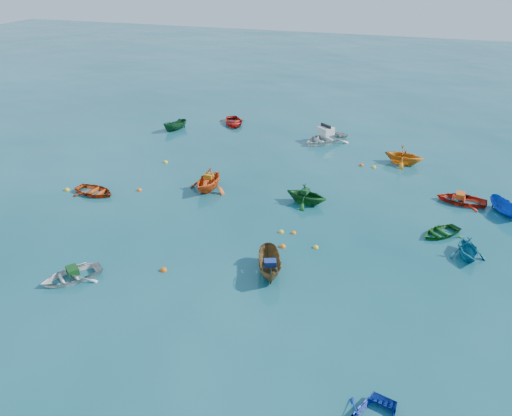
% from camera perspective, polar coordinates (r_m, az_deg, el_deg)
% --- Properties ---
extents(ground, '(160.00, 160.00, 0.00)m').
position_cam_1_polar(ground, '(27.00, -3.35, -5.43)').
color(ground, '#0A434C').
rests_on(ground, ground).
extents(dinghy_white_near, '(3.46, 3.60, 0.61)m').
position_cam_1_polar(dinghy_white_near, '(26.82, -20.28, -7.60)').
color(dinghy_white_near, silver).
rests_on(dinghy_white_near, ground).
extents(sampan_brown_mid, '(2.12, 3.24, 1.17)m').
position_cam_1_polar(sampan_brown_mid, '(25.59, 1.60, -7.46)').
color(sampan_brown_mid, brown).
rests_on(sampan_brown_mid, ground).
extents(dinghy_orange_w, '(2.97, 3.35, 1.63)m').
position_cam_1_polar(dinghy_orange_w, '(34.35, -5.40, 2.15)').
color(dinghy_orange_w, '#EC5716').
rests_on(dinghy_orange_w, ground).
extents(dinghy_green_e, '(3.10, 3.13, 0.53)m').
position_cam_1_polar(dinghy_green_e, '(30.71, 20.30, -2.89)').
color(dinghy_green_e, '#145617').
rests_on(dinghy_green_e, ground).
extents(dinghy_cyan_se, '(2.46, 2.69, 1.21)m').
position_cam_1_polar(dinghy_cyan_se, '(29.13, 22.89, -5.14)').
color(dinghy_cyan_se, '#177190').
rests_on(dinghy_cyan_se, ground).
extents(dinghy_red_nw, '(3.22, 2.53, 0.61)m').
position_cam_1_polar(dinghy_red_nw, '(35.27, -17.91, 1.56)').
color(dinghy_red_nw, '#AD390E').
rests_on(dinghy_red_nw, ground).
extents(dinghy_green_n, '(3.11, 2.80, 1.44)m').
position_cam_1_polar(dinghy_green_n, '(32.47, 5.74, 0.55)').
color(dinghy_green_n, '#124E1B').
rests_on(dinghy_green_n, ground).
extents(dinghy_red_ne, '(3.27, 2.46, 0.64)m').
position_cam_1_polar(dinghy_red_ne, '(35.05, 22.34, 0.60)').
color(dinghy_red_ne, red).
rests_on(dinghy_red_ne, ground).
extents(sampan_blue_far, '(2.26, 2.72, 1.01)m').
position_cam_1_polar(sampan_blue_far, '(34.64, 26.49, -0.62)').
color(sampan_blue_far, '#0D40AC').
rests_on(sampan_blue_far, ground).
extents(dinghy_red_far, '(3.69, 4.04, 0.69)m').
position_cam_1_polar(dinghy_red_far, '(47.43, -2.57, 9.53)').
color(dinghy_red_far, '#AD140E').
rests_on(dinghy_red_far, ground).
extents(dinghy_orange_far, '(3.38, 3.06, 1.56)m').
position_cam_1_polar(dinghy_orange_far, '(40.03, 16.42, 4.90)').
color(dinghy_orange_far, orange).
rests_on(dinghy_orange_far, ground).
extents(sampan_green_far, '(1.94, 2.68, 0.97)m').
position_cam_1_polar(sampan_green_far, '(46.37, -9.17, 8.77)').
color(sampan_green_far, '#0F411C').
rests_on(sampan_green_far, ground).
extents(motorboat_white, '(4.84, 5.07, 1.46)m').
position_cam_1_polar(motorboat_white, '(43.31, 7.88, 7.50)').
color(motorboat_white, silver).
rests_on(motorboat_white, ground).
extents(tarp_green_a, '(0.86, 0.83, 0.33)m').
position_cam_1_polar(tarp_green_a, '(26.58, -20.24, -6.71)').
color(tarp_green_a, '#104117').
rests_on(tarp_green_a, dinghy_white_near).
extents(tarp_blue_a, '(0.73, 0.64, 0.29)m').
position_cam_1_polar(tarp_blue_a, '(25.05, 1.64, -6.29)').
color(tarp_blue_a, navy).
rests_on(tarp_blue_a, sampan_brown_mid).
extents(tarp_orange_a, '(0.65, 0.52, 0.29)m').
position_cam_1_polar(tarp_orange_a, '(33.99, -5.43, 3.65)').
color(tarp_orange_a, '#BB6F13').
rests_on(tarp_orange_a, dinghy_orange_w).
extents(tarp_green_b, '(0.52, 0.63, 0.28)m').
position_cam_1_polar(tarp_green_b, '(32.13, 5.64, 1.95)').
color(tarp_green_b, '#11441E').
rests_on(tarp_green_b, dinghy_green_n).
extents(tarp_orange_b, '(0.59, 0.74, 0.34)m').
position_cam_1_polar(tarp_orange_b, '(34.84, 22.32, 1.35)').
color(tarp_orange_b, '#D04E15').
rests_on(tarp_orange_b, dinghy_red_ne).
extents(buoy_or_a, '(0.36, 0.36, 0.36)m').
position_cam_1_polar(buoy_or_a, '(26.21, -10.51, -7.04)').
color(buoy_or_a, '#D2590B').
rests_on(buoy_or_a, ground).
extents(buoy_ye_a, '(0.31, 0.31, 0.31)m').
position_cam_1_polar(buoy_ye_a, '(29.09, 2.89, -2.78)').
color(buoy_ye_a, yellow).
rests_on(buoy_ye_a, ground).
extents(buoy_or_b, '(0.30, 0.30, 0.30)m').
position_cam_1_polar(buoy_or_b, '(29.02, 4.32, -2.91)').
color(buoy_or_b, orange).
rests_on(buoy_or_b, ground).
extents(buoy_ye_b, '(0.36, 0.36, 0.36)m').
position_cam_1_polar(buoy_ye_b, '(36.41, -20.78, 1.90)').
color(buoy_ye_b, yellow).
rests_on(buoy_ye_b, ground).
extents(buoy_or_c, '(0.33, 0.33, 0.33)m').
position_cam_1_polar(buoy_or_c, '(34.95, -13.17, 1.96)').
color(buoy_or_c, orange).
rests_on(buoy_or_c, ground).
extents(buoy_ye_c, '(0.31, 0.31, 0.31)m').
position_cam_1_polar(buoy_ye_c, '(27.80, 6.84, -4.54)').
color(buoy_ye_c, yellow).
rests_on(buoy_ye_c, ground).
extents(buoy_or_d, '(0.35, 0.35, 0.35)m').
position_cam_1_polar(buoy_or_d, '(27.72, 3.05, -4.46)').
color(buoy_or_d, '#FD640D').
rests_on(buoy_or_d, ground).
extents(buoy_ye_d, '(0.34, 0.34, 0.34)m').
position_cam_1_polar(buoy_ye_d, '(39.20, -10.29, 5.13)').
color(buoy_ye_d, yellow).
rests_on(buoy_ye_d, ground).
extents(buoy_or_e, '(0.33, 0.33, 0.33)m').
position_cam_1_polar(buoy_or_e, '(38.87, 11.94, 4.77)').
color(buoy_or_e, '#D2530B').
rests_on(buoy_or_e, ground).
extents(buoy_ye_e, '(0.33, 0.33, 0.33)m').
position_cam_1_polar(buoy_ye_e, '(38.70, 13.33, 4.51)').
color(buoy_ye_e, yellow).
rests_on(buoy_ye_e, ground).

